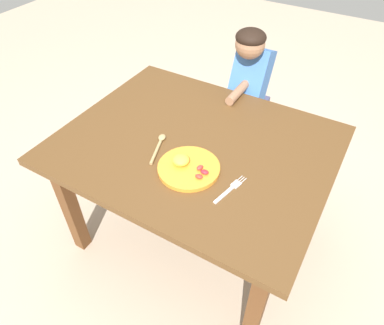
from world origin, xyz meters
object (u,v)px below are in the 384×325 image
Objects in this scene: person at (248,104)px; fork at (230,190)px; plate at (188,167)px; spoon at (159,145)px.

fork is at bearing 107.78° from person.
fork is (0.20, -0.02, -0.01)m from plate.
person reaches higher than fork.
spoon is (-0.40, 0.08, 0.00)m from fork.
plate is 0.20m from spoon.
spoon is at bearing 162.32° from plate.
fork is at bearing -4.87° from plate.
plate reaches higher than spoon.
fork is 0.19× the size of person.
plate is 0.83m from person.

